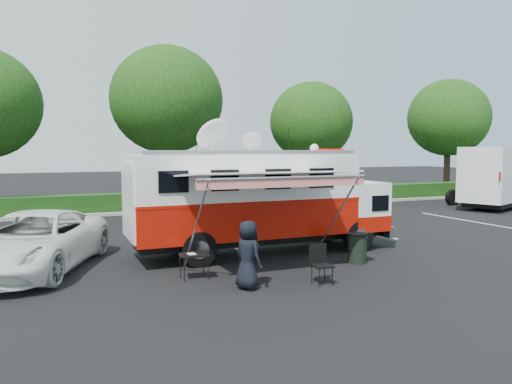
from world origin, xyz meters
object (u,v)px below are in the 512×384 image
at_px(command_truck, 260,199).
at_px(folding_table, 194,256).
at_px(trash_bin, 357,248).
at_px(white_suv, 34,271).

bearing_deg(command_truck, folding_table, -141.62).
bearing_deg(trash_bin, folding_table, 178.57).
xyz_separation_m(white_suv, folding_table, (3.76, -2.49, 0.59)).
relative_size(command_truck, trash_bin, 9.72).
xyz_separation_m(command_truck, white_suv, (-6.54, 0.29, -1.72)).
relative_size(white_suv, folding_table, 6.87).
bearing_deg(folding_table, command_truck, 38.38).
xyz_separation_m(command_truck, folding_table, (-2.78, -2.20, -1.12)).
relative_size(white_suv, trash_bin, 6.68).
relative_size(folding_table, trash_bin, 0.97).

